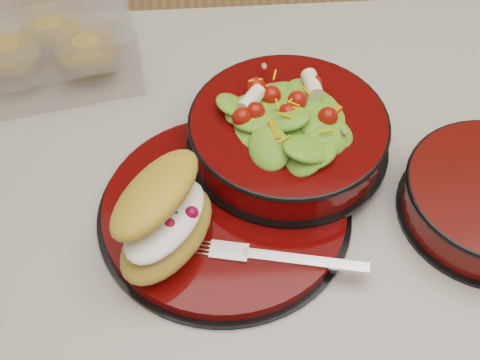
{
  "coord_description": "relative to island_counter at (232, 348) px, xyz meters",
  "views": [
    {
      "loc": [
        -0.02,
        -0.52,
        1.54
      ],
      "look_at": [
        0.01,
        -0.02,
        0.94
      ],
      "focal_mm": 50.0,
      "sensor_mm": 36.0,
      "label": 1
    }
  ],
  "objects": [
    {
      "name": "croissant",
      "position": [
        -0.07,
        -0.08,
        0.51
      ],
      "size": [
        0.14,
        0.18,
        0.09
      ],
      "rotation": [
        0.0,
        0.0,
        1.0
      ],
      "color": "gold",
      "rests_on": "dinner_plate"
    },
    {
      "name": "fork",
      "position": [
        0.05,
        -0.12,
        0.47
      ],
      "size": [
        0.18,
        0.06,
        0.0
      ],
      "rotation": [
        0.0,
        0.0,
        1.35
      ],
      "color": "silver",
      "rests_on": "dinner_plate"
    },
    {
      "name": "dinner_plate",
      "position": [
        -0.01,
        -0.04,
        0.46
      ],
      "size": [
        0.3,
        0.3,
        0.02
      ],
      "rotation": [
        0.0,
        0.0,
        0.25
      ],
      "color": "black",
      "rests_on": "island_counter"
    },
    {
      "name": "island_counter",
      "position": [
        0.0,
        0.0,
        0.0
      ],
      "size": [
        1.24,
        0.74,
        0.9
      ],
      "color": "white",
      "rests_on": "ground"
    },
    {
      "name": "salad_bowl",
      "position": [
        0.08,
        0.05,
        0.5
      ],
      "size": [
        0.25,
        0.25,
        0.1
      ],
      "rotation": [
        0.0,
        0.0,
        -0.38
      ],
      "color": "black",
      "rests_on": "dinner_plate"
    },
    {
      "name": "pastry_box",
      "position": [
        -0.24,
        0.24,
        0.49
      ],
      "size": [
        0.27,
        0.22,
        0.09
      ],
      "rotation": [
        0.0,
        0.0,
        0.2
      ],
      "color": "white",
      "rests_on": "island_counter"
    }
  ]
}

